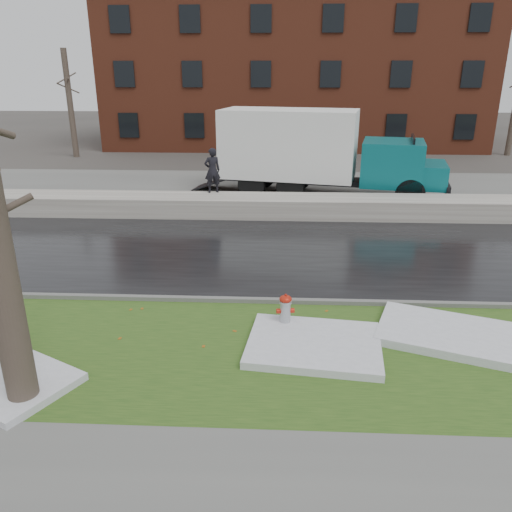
{
  "coord_description": "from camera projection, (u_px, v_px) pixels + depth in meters",
  "views": [
    {
      "loc": [
        1.11,
        -9.73,
        5.22
      ],
      "look_at": [
        0.56,
        1.58,
        1.0
      ],
      "focal_mm": 35.0,
      "sensor_mm": 36.0,
      "label": 1
    }
  ],
  "objects": [
    {
      "name": "bg_tree_center",
      "position": [
        178.0,
        100.0,
        34.42
      ],
      "size": [
        1.4,
        1.62,
        6.5
      ],
      "color": "brown",
      "rests_on": "ground"
    },
    {
      "name": "parking_lot",
      "position": [
        256.0,
        190.0,
        23.15
      ],
      "size": [
        60.0,
        9.0,
        0.03
      ],
      "primitive_type": "cube",
      "color": "slate",
      "rests_on": "ground"
    },
    {
      "name": "fire_hydrant",
      "position": [
        285.0,
        310.0,
        10.55
      ],
      "size": [
        0.39,
        0.35,
        0.79
      ],
      "rotation": [
        0.0,
        0.0,
        0.15
      ],
      "color": "#A8ACB0",
      "rests_on": "verge"
    },
    {
      "name": "brick_building",
      "position": [
        293.0,
        74.0,
        37.23
      ],
      "size": [
        26.0,
        12.0,
        10.0
      ],
      "primitive_type": "cube",
      "color": "brown",
      "rests_on": "ground"
    },
    {
      "name": "box_truck",
      "position": [
        315.0,
        151.0,
        21.51
      ],
      "size": [
        11.16,
        4.38,
        3.68
      ],
      "rotation": [
        0.0,
        0.0,
        -0.21
      ],
      "color": "black",
      "rests_on": "ground"
    },
    {
      "name": "ground",
      "position": [
        227.0,
        323.0,
        10.98
      ],
      "size": [
        120.0,
        120.0,
        0.0
      ],
      "primitive_type": "plane",
      "color": "#47423D",
      "rests_on": "ground"
    },
    {
      "name": "snow_patch_near",
      "position": [
        314.0,
        345.0,
        9.89
      ],
      "size": [
        2.82,
        2.29,
        0.16
      ],
      "primitive_type": "cube",
      "rotation": [
        0.0,
        0.0,
        -0.12
      ],
      "color": "silver",
      "rests_on": "verge"
    },
    {
      "name": "snow_patch_far",
      "position": [
        9.0,
        380.0,
        8.77
      ],
      "size": [
        2.7,
        2.45,
        0.14
      ],
      "primitive_type": "cube",
      "rotation": [
        0.0,
        0.0,
        -0.49
      ],
      "color": "silver",
      "rests_on": "verge"
    },
    {
      "name": "worker",
      "position": [
        212.0,
        170.0,
        19.19
      ],
      "size": [
        0.73,
        0.61,
        1.72
      ],
      "primitive_type": "imported",
      "rotation": [
        0.0,
        0.0,
        3.52
      ],
      "color": "black",
      "rests_on": "snowbank"
    },
    {
      "name": "verge",
      "position": [
        221.0,
        352.0,
        9.81
      ],
      "size": [
        60.0,
        4.5,
        0.04
      ],
      "primitive_type": "cube",
      "color": "#264818",
      "rests_on": "ground"
    },
    {
      "name": "bg_tree_left",
      "position": [
        70.0,
        103.0,
        30.95
      ],
      "size": [
        1.4,
        1.62,
        6.5
      ],
      "color": "brown",
      "rests_on": "ground"
    },
    {
      "name": "road",
      "position": [
        242.0,
        253.0,
        15.19
      ],
      "size": [
        60.0,
        7.0,
        0.03
      ],
      "primitive_type": "cube",
      "color": "black",
      "rests_on": "ground"
    },
    {
      "name": "snowbank",
      "position": [
        250.0,
        206.0,
        19.0
      ],
      "size": [
        60.0,
        1.6,
        0.75
      ],
      "primitive_type": "cube",
      "color": "beige",
      "rests_on": "ground"
    },
    {
      "name": "curb",
      "position": [
        231.0,
        300.0,
        11.9
      ],
      "size": [
        60.0,
        0.15,
        0.14
      ],
      "primitive_type": "cube",
      "color": "slate",
      "rests_on": "ground"
    },
    {
      "name": "sidewalk",
      "position": [
        187.0,
        509.0,
        6.3
      ],
      "size": [
        60.0,
        3.0,
        0.05
      ],
      "primitive_type": "cube",
      "color": "slate",
      "rests_on": "ground"
    },
    {
      "name": "snow_patch_side",
      "position": [
        449.0,
        334.0,
        10.25
      ],
      "size": [
        3.25,
        2.65,
        0.18
      ],
      "primitive_type": "cube",
      "rotation": [
        0.0,
        0.0,
        -0.35
      ],
      "color": "silver",
      "rests_on": "verge"
    }
  ]
}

